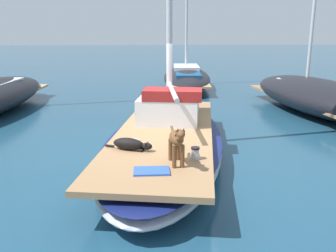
{
  "coord_description": "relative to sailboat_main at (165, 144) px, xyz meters",
  "views": [
    {
      "loc": [
        -0.41,
        -7.79,
        2.82
      ],
      "look_at": [
        0.0,
        -1.0,
        1.01
      ],
      "focal_mm": 38.95,
      "sensor_mm": 36.0,
      "label": 1
    }
  ],
  "objects": [
    {
      "name": "ground_plane",
      "position": [
        0.0,
        0.0,
        -0.34
      ],
      "size": [
        120.0,
        120.0,
        0.0
      ],
      "primitive_type": "plane",
      "color": "navy"
    },
    {
      "name": "dog_black",
      "position": [
        -0.72,
        -1.34,
        0.43
      ],
      "size": [
        0.91,
        0.47,
        0.22
      ],
      "color": "black",
      "rests_on": "sailboat_main"
    },
    {
      "name": "moored_boat_far_astern",
      "position": [
        1.63,
        10.45,
        0.17
      ],
      "size": [
        2.72,
        7.42,
        8.11
      ],
      "color": "black",
      "rests_on": "ground"
    },
    {
      "name": "moored_boat_starboard_side",
      "position": [
        5.54,
        4.38,
        0.26
      ],
      "size": [
        3.54,
        7.66,
        7.31
      ],
      "color": "black",
      "rests_on": "ground"
    },
    {
      "name": "cabin_house",
      "position": [
        0.19,
        1.1,
        0.67
      ],
      "size": [
        1.74,
        2.42,
        0.84
      ],
      "color": "silver",
      "rests_on": "sailboat_main"
    },
    {
      "name": "deck_winch",
      "position": [
        0.41,
        -1.91,
        0.42
      ],
      "size": [
        0.16,
        0.16,
        0.21
      ],
      "color": "#B7B7BC",
      "rests_on": "sailboat_main"
    },
    {
      "name": "dog_brown",
      "position": [
        0.07,
        -2.16,
        0.75
      ],
      "size": [
        0.27,
        0.94,
        0.7
      ],
      "color": "brown",
      "rests_on": "sailboat_main"
    },
    {
      "name": "coiled_rope",
      "position": [
        -0.72,
        -0.89,
        0.35
      ],
      "size": [
        0.32,
        0.32,
        0.04
      ],
      "primitive_type": "torus",
      "color": "beige",
      "rests_on": "sailboat_main"
    },
    {
      "name": "sailboat_main",
      "position": [
        0.0,
        0.0,
        0.0
      ],
      "size": [
        3.65,
        7.55,
        0.66
      ],
      "color": "#B2B7C1",
      "rests_on": "ground"
    },
    {
      "name": "deck_towel",
      "position": [
        -0.35,
        -2.46,
        0.34
      ],
      "size": [
        0.56,
        0.36,
        0.03
      ],
      "primitive_type": "cube",
      "rotation": [
        0.0,
        0.0,
        0.0
      ],
      "color": "blue",
      "rests_on": "sailboat_main"
    }
  ]
}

